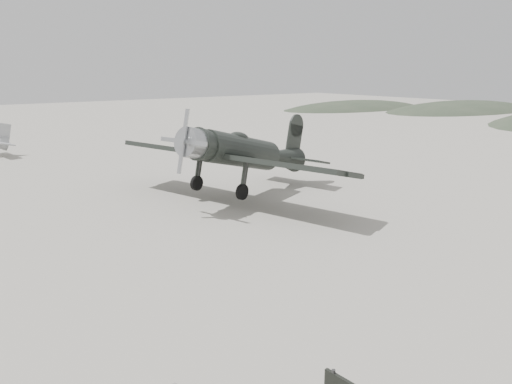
% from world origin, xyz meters
% --- Properties ---
extents(ground, '(160.00, 160.00, 0.00)m').
position_xyz_m(ground, '(0.00, 0.00, 0.00)').
color(ground, gray).
rests_on(ground, ground).
extents(hill_east_north, '(36.00, 18.00, 6.00)m').
position_xyz_m(hill_east_north, '(60.00, 28.00, 0.00)').
color(hill_east_north, '#323E2D').
rests_on(hill_east_north, ground).
extents(hill_northeast, '(32.00, 16.00, 5.20)m').
position_xyz_m(hill_northeast, '(50.00, 40.00, 0.00)').
color(hill_northeast, '#323E2D').
rests_on(hill_northeast, ground).
extents(lowwing_monoplane, '(8.94, 12.33, 3.97)m').
position_xyz_m(lowwing_monoplane, '(4.57, 5.57, 2.10)').
color(lowwing_monoplane, black).
rests_on(lowwing_monoplane, ground).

